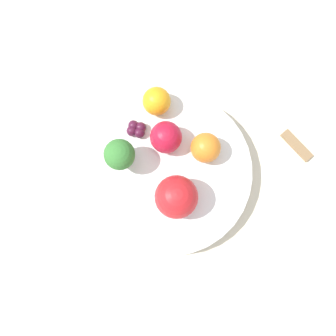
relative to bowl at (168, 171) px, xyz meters
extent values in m
plane|color=gray|center=(0.00, 0.00, -0.04)|extent=(6.00, 6.00, 0.00)
cube|color=beige|center=(0.00, 0.00, -0.03)|extent=(1.20, 1.20, 0.02)
cylinder|color=white|center=(0.00, 0.00, 0.00)|extent=(0.27, 0.27, 0.03)
cylinder|color=#99C17A|center=(0.04, 0.06, 0.03)|extent=(0.02, 0.02, 0.03)
sphere|color=#387A33|center=(0.04, 0.06, 0.06)|extent=(0.05, 0.05, 0.05)
sphere|color=#B7142D|center=(0.04, -0.02, 0.04)|extent=(0.05, 0.05, 0.05)
sphere|color=red|center=(-0.05, 0.01, 0.05)|extent=(0.06, 0.06, 0.06)
sphere|color=orange|center=(0.10, -0.03, 0.04)|extent=(0.04, 0.04, 0.04)
sphere|color=orange|center=(0.00, -0.06, 0.04)|extent=(0.05, 0.05, 0.05)
sphere|color=#47142D|center=(0.09, 0.02, 0.02)|extent=(0.02, 0.02, 0.02)
sphere|color=#47142D|center=(0.08, 0.02, 0.02)|extent=(0.02, 0.02, 0.02)
sphere|color=#47142D|center=(0.07, 0.01, 0.02)|extent=(0.02, 0.02, 0.02)
sphere|color=#47142D|center=(0.08, 0.01, 0.02)|extent=(0.02, 0.02, 0.02)
cube|color=olive|center=(-0.06, -0.21, -0.01)|extent=(0.06, 0.03, 0.01)
camera|label=1|loc=(-0.09, 0.04, 0.52)|focal=35.00mm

